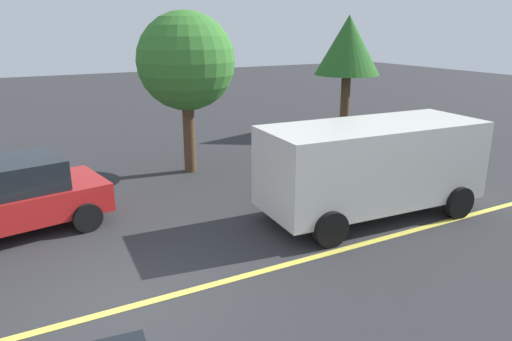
{
  "coord_description": "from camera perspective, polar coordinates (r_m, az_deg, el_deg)",
  "views": [
    {
      "loc": [
        -1.27,
        -6.75,
        4.31
      ],
      "look_at": [
        3.09,
        1.35,
        1.48
      ],
      "focal_mm": 33.19,
      "sensor_mm": 36.0,
      "label": 1
    }
  ],
  "objects": [
    {
      "name": "tree_left_verge",
      "position": [
        14.17,
        -8.43,
        12.81
      ],
      "size": [
        2.84,
        2.84,
        4.75
      ],
      "color": "#513823",
      "rests_on": "ground_plane"
    },
    {
      "name": "car_red_behind_van",
      "position": [
        11.36,
        -27.77,
        -2.94
      ],
      "size": [
        4.32,
        2.62,
        1.6
      ],
      "color": "red",
      "rests_on": "ground_plane"
    },
    {
      "name": "lane_marking_centre",
      "position": [
        9.07,
        3.62,
        -11.29
      ],
      "size": [
        28.0,
        0.16,
        0.01
      ],
      "primitive_type": "cube",
      "color": "#E0D14C"
    },
    {
      "name": "tree_centre_verge",
      "position": [
        20.04,
        11.04,
        14.48
      ],
      "size": [
        2.65,
        2.65,
        4.74
      ],
      "color": "#513823",
      "rests_on": "ground_plane"
    },
    {
      "name": "ground_plane",
      "position": [
        8.11,
        -15.46,
        -15.74
      ],
      "size": [
        80.0,
        80.0,
        0.0
      ],
      "primitive_type": "plane",
      "color": "#2D2D30"
    },
    {
      "name": "white_van",
      "position": [
        11.19,
        13.72,
        0.79
      ],
      "size": [
        5.31,
        2.5,
        2.2
      ],
      "color": "silver",
      "rests_on": "ground_plane"
    }
  ]
}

